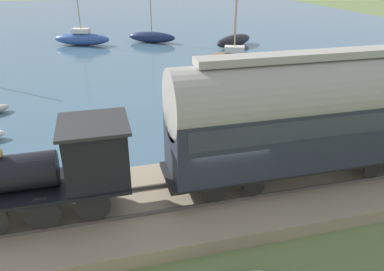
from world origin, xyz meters
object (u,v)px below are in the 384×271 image
Objects in this scene: passenger_coach at (312,111)px; sailboat_black at (234,41)px; steam_locomotive at (56,165)px; sailboat_brown at (234,60)px; sailboat_blue at (82,39)px; sailboat_navy at (152,37)px.

passenger_coach is 26.16m from sailboat_black.
sailboat_black is (25.16, -15.17, -1.65)m from steam_locomotive.
sailboat_brown is (16.93, -12.10, -1.47)m from steam_locomotive.
sailboat_blue is 15.43m from sailboat_black.
sailboat_navy is at bearing 42.01° from sailboat_brown.
steam_locomotive is at bearing 114.21° from sailboat_black.
passenger_coach is 1.70× the size of sailboat_blue.
steam_locomotive is 0.56× the size of passenger_coach.
passenger_coach is 1.44× the size of sailboat_black.
sailboat_black reaches higher than sailboat_navy.
sailboat_brown is at bearing -12.08° from passenger_coach.
sailboat_navy is (29.28, 0.93, -2.56)m from passenger_coach.
sailboat_navy is 13.16m from sailboat_brown.
sailboat_black is at bearing -86.28° from sailboat_blue.
steam_locomotive is at bearing -165.00° from sailboat_navy.
sailboat_brown is (-8.23, 3.07, 0.17)m from sailboat_black.
sailboat_black is 0.73× the size of sailboat_brown.
sailboat_blue is at bearing 115.86° from sailboat_navy.
sailboat_navy is 0.62× the size of sailboat_brown.
steam_locomotive is 0.59× the size of sailboat_brown.
sailboat_blue is 17.31m from sailboat_brown.
sailboat_navy is 0.84× the size of sailboat_black.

